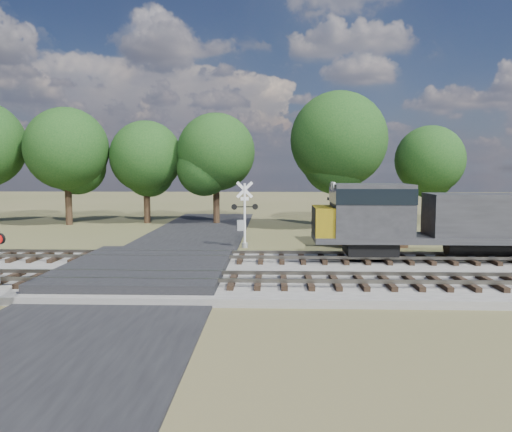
{
  "coord_description": "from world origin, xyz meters",
  "views": [
    {
      "loc": [
        5.55,
        -21.15,
        4.77
      ],
      "look_at": [
        4.78,
        2.0,
        2.55
      ],
      "focal_mm": 35.0,
      "sensor_mm": 36.0,
      "label": 1
    }
  ],
  "objects": [
    {
      "name": "ground",
      "position": [
        0.0,
        0.0,
        0.0
      ],
      "size": [
        160.0,
        160.0,
        0.0
      ],
      "primitive_type": "plane",
      "color": "#474D29",
      "rests_on": "ground"
    },
    {
      "name": "ballast_bed",
      "position": [
        10.0,
        0.5,
        0.15
      ],
      "size": [
        140.0,
        10.0,
        0.3
      ],
      "primitive_type": "cube",
      "color": "gray",
      "rests_on": "ground"
    },
    {
      "name": "road",
      "position": [
        0.0,
        0.0,
        0.04
      ],
      "size": [
        7.0,
        60.0,
        0.08
      ],
      "primitive_type": "cube",
      "color": "black",
      "rests_on": "ground"
    },
    {
      "name": "crossing_panel",
      "position": [
        0.0,
        0.5,
        0.32
      ],
      "size": [
        7.0,
        9.0,
        0.62
      ],
      "primitive_type": "cube",
      "color": "#262628",
      "rests_on": "ground"
    },
    {
      "name": "track_near",
      "position": [
        3.12,
        -2.0,
        0.41
      ],
      "size": [
        140.0,
        2.6,
        0.33
      ],
      "color": "black",
      "rests_on": "ballast_bed"
    },
    {
      "name": "track_far",
      "position": [
        3.12,
        3.0,
        0.41
      ],
      "size": [
        140.0,
        2.6,
        0.33
      ],
      "color": "black",
      "rests_on": "ballast_bed"
    },
    {
      "name": "crossing_signal_far",
      "position": [
        3.8,
        8.56,
        1.67
      ],
      "size": [
        1.61,
        0.39,
        4.0
      ],
      "rotation": [
        0.0,
        0.0,
        3.3
      ],
      "color": "silver",
      "rests_on": "ground"
    },
    {
      "name": "equipment_shed",
      "position": [
        11.55,
        10.37,
        1.45
      ],
      "size": [
        4.75,
        4.75,
        2.86
      ],
      "rotation": [
        0.0,
        0.0,
        0.14
      ],
      "color": "#4E3521",
      "rests_on": "ground"
    },
    {
      "name": "treeline",
      "position": [
        2.42,
        20.63,
        6.47
      ],
      "size": [
        82.0,
        10.97,
        11.86
      ],
      "color": "black",
      "rests_on": "ground"
    }
  ]
}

